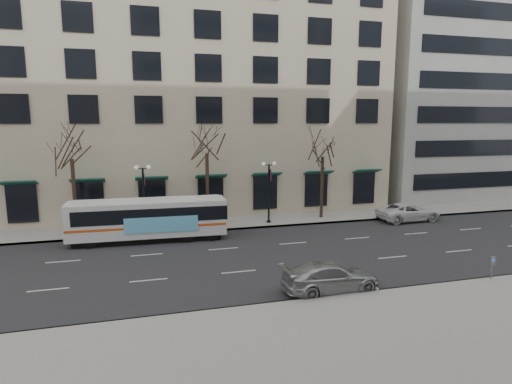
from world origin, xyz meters
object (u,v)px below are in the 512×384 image
object	(u,v)px
silver_car	(331,277)
tree_far_left	(71,146)
lamp_post_left	(144,195)
white_pickup	(408,212)
tree_far_mid	(207,141)
pay_station	(492,263)
lamp_post_right	(269,189)
tree_far_right	(323,146)
city_bus	(149,218)

from	to	relation	value
silver_car	tree_far_left	bearing A→B (deg)	41.46
lamp_post_left	silver_car	size ratio (longest dim) A/B	1.03
tree_far_left	white_pickup	xyz separation A→B (m)	(26.97, -2.60, -5.94)
tree_far_mid	white_pickup	bearing A→B (deg)	-8.71
pay_station	lamp_post_right	bearing A→B (deg)	134.66
lamp_post_left	pay_station	size ratio (longest dim) A/B	4.21
tree_far_right	tree_far_mid	bearing A→B (deg)	180.00
tree_far_left	city_bus	size ratio (longest dim) A/B	0.75
tree_far_left	tree_far_right	bearing A→B (deg)	0.00
tree_far_right	city_bus	xyz separation A→B (m)	(-14.70, -3.11, -4.79)
tree_far_left	tree_far_right	world-z (taller)	tree_far_left
lamp_post_left	silver_car	xyz separation A→B (m)	(8.87, -14.40, -2.21)
white_pickup	tree_far_right	bearing A→B (deg)	68.01
lamp_post_right	tree_far_left	bearing A→B (deg)	177.71
city_bus	silver_car	world-z (taller)	city_bus
city_bus	white_pickup	xyz separation A→B (m)	(21.67, 0.51, -0.87)
white_pickup	lamp_post_left	bearing A→B (deg)	83.26
tree_far_mid	lamp_post_right	world-z (taller)	tree_far_mid
lamp_post_left	city_bus	xyz separation A→B (m)	(0.29, -2.51, -1.31)
lamp_post_right	lamp_post_left	bearing A→B (deg)	180.00
lamp_post_left	city_bus	distance (m)	2.84
pay_station	white_pickup	bearing A→B (deg)	90.77
tree_far_left	tree_far_right	distance (m)	20.00
lamp_post_right	silver_car	world-z (taller)	lamp_post_right
tree_far_right	city_bus	world-z (taller)	tree_far_right
lamp_post_left	white_pickup	xyz separation A→B (m)	(21.96, -2.00, -2.18)
lamp_post_right	city_bus	distance (m)	10.11
tree_far_left	lamp_post_right	distance (m)	15.48
lamp_post_left	city_bus	size ratio (longest dim) A/B	0.47
tree_far_left	pay_station	bearing A→B (deg)	-35.27
tree_far_left	city_bus	xyz separation A→B (m)	(5.30, -3.11, -5.06)
tree_far_mid	city_bus	bearing A→B (deg)	-146.53
tree_far_left	tree_far_mid	distance (m)	10.00
city_bus	silver_car	bearing A→B (deg)	-52.02
tree_far_left	pay_station	xyz separation A→B (m)	(22.77, -16.10, -5.65)
lamp_post_left	silver_car	distance (m)	17.06
tree_far_left	pay_station	world-z (taller)	tree_far_left
tree_far_mid	pay_station	xyz separation A→B (m)	(12.77, -16.10, -5.86)
tree_far_left	lamp_post_left	distance (m)	6.29
tree_far_right	white_pickup	bearing A→B (deg)	-20.45
city_bus	silver_car	distance (m)	14.69
city_bus	tree_far_right	bearing A→B (deg)	14.11
tree_far_mid	city_bus	distance (m)	7.72
white_pickup	silver_car	bearing A→B (deg)	131.91
lamp_post_left	silver_car	bearing A→B (deg)	-58.37
pay_station	city_bus	bearing A→B (deg)	161.43
city_bus	pay_station	bearing A→B (deg)	-34.47
tree_far_mid	silver_car	distance (m)	16.68
lamp_post_left	city_bus	world-z (taller)	lamp_post_left
tree_far_left	lamp_post_left	bearing A→B (deg)	-6.83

